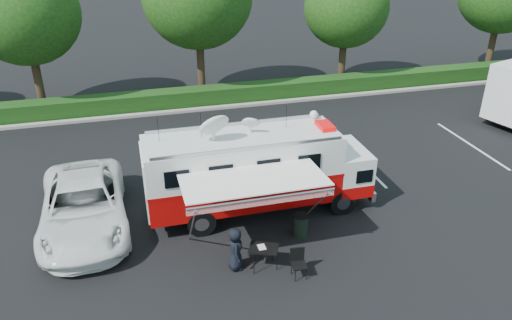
{
  "coord_description": "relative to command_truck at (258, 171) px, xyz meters",
  "views": [
    {
      "loc": [
        -4.3,
        -15.5,
        10.28
      ],
      "look_at": [
        0.0,
        0.5,
        1.9
      ],
      "focal_mm": 35.0,
      "sensor_mm": 36.0,
      "label": 1
    }
  ],
  "objects": [
    {
      "name": "ground_plane",
      "position": [
        0.07,
        0.0,
        -1.72
      ],
      "size": [
        120.0,
        120.0,
        0.0
      ],
      "primitive_type": "plane",
      "color": "black",
      "rests_on": "ground"
    },
    {
      "name": "back_border",
      "position": [
        1.22,
        12.9,
        3.28
      ],
      "size": [
        60.0,
        6.14,
        8.87
      ],
      "color": "#9E998E",
      "rests_on": "ground_plane"
    },
    {
      "name": "stall_lines",
      "position": [
        -0.43,
        3.0,
        -1.72
      ],
      "size": [
        24.12,
        5.5,
        0.01
      ],
      "color": "silver",
      "rests_on": "ground_plane"
    },
    {
      "name": "command_truck",
      "position": [
        0.0,
        0.0,
        0.0
      ],
      "size": [
        8.37,
        2.3,
        4.02
      ],
      "color": "black",
      "rests_on": "ground_plane"
    },
    {
      "name": "awning",
      "position": [
        -0.75,
        -2.39,
        0.86
      ],
      "size": [
        4.57,
        2.38,
        2.76
      ],
      "color": "white",
      "rests_on": "ground_plane"
    },
    {
      "name": "white_suv",
      "position": [
        -6.23,
        0.54,
        -1.72
      ],
      "size": [
        3.1,
        6.4,
        1.75
      ],
      "primitive_type": "imported",
      "rotation": [
        0.0,
        0.0,
        0.03
      ],
      "color": "white",
      "rests_on": "ground_plane"
    },
    {
      "name": "person",
      "position": [
        -1.56,
        -3.1,
        -1.72
      ],
      "size": [
        0.57,
        0.78,
        1.47
      ],
      "primitive_type": "imported",
      "rotation": [
        0.0,
        0.0,
        1.42
      ],
      "color": "black",
      "rests_on": "ground_plane"
    },
    {
      "name": "folding_table",
      "position": [
        -0.7,
        -3.3,
        -1.0
      ],
      "size": [
        1.09,
        0.95,
        0.77
      ],
      "color": "black",
      "rests_on": "ground_plane"
    },
    {
      "name": "folding_chair",
      "position": [
        0.24,
        -3.92,
        -1.15
      ],
      "size": [
        0.5,
        0.52,
        0.96
      ],
      "color": "black",
      "rests_on": "ground_plane"
    },
    {
      "name": "trash_bin",
      "position": [
        1.05,
        -1.89,
        -1.31
      ],
      "size": [
        0.54,
        0.54,
        0.81
      ],
      "color": "black",
      "rests_on": "ground_plane"
    }
  ]
}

